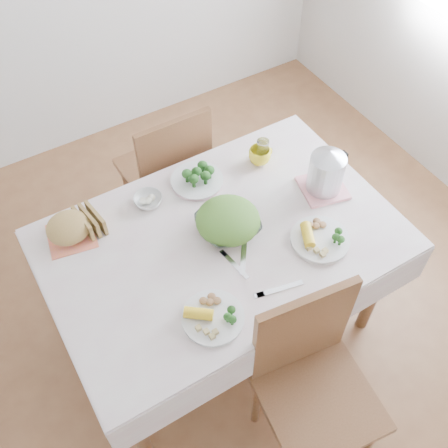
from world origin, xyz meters
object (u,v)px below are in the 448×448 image
chair_near (319,402)px  chair_far (163,169)px  dining_table (223,286)px  salad_bowl (228,225)px  yellow_mug (260,156)px  dinner_plate_left (213,318)px  dinner_plate_right (320,240)px  electric_kettle (326,171)px

chair_near → chair_far: bearing=95.1°
dining_table → chair_far: (0.08, 0.78, 0.09)m
salad_bowl → chair_far: bearing=87.3°
salad_bowl → yellow_mug: yellow_mug is taller
dining_table → salad_bowl: 0.42m
dinner_plate_left → dining_table: bearing=53.8°
chair_near → salad_bowl: bearing=95.6°
salad_bowl → yellow_mug: 0.44m
dinner_plate_right → yellow_mug: bearing=85.3°
chair_near → electric_kettle: (0.52, 0.72, 0.42)m
dinner_plate_left → electric_kettle: (0.77, 0.32, 0.11)m
salad_bowl → electric_kettle: 0.51m
dining_table → chair_near: 0.72m
yellow_mug → electric_kettle: bearing=-62.9°
dining_table → dinner_plate_left: size_ratio=5.76×
chair_near → dinner_plate_right: (0.32, 0.49, 0.31)m
salad_bowl → dinner_plate_right: size_ratio=1.02×
dinner_plate_right → yellow_mug: 0.54m
chair_far → salad_bowl: size_ratio=3.62×
chair_far → electric_kettle: electric_kettle is taller
salad_bowl → electric_kettle: electric_kettle is taller
dining_table → chair_far: size_ratio=1.49×
dinner_plate_left → chair_far: bearing=74.2°
chair_far → electric_kettle: bearing=120.4°
chair_far → electric_kettle: (0.46, -0.78, 0.42)m
chair_near → dinner_plate_left: 0.56m
dinner_plate_right → chair_near: bearing=-123.8°
salad_bowl → dinner_plate_right: 0.40m
dinner_plate_left → dinner_plate_right: bearing=8.6°
chair_far → yellow_mug: bearing=122.6°
yellow_mug → chair_far: bearing=123.1°
chair_far → dinner_plate_left: (-0.31, -1.10, 0.31)m
dinner_plate_right → yellow_mug: yellow_mug is taller
yellow_mug → salad_bowl: bearing=-141.3°
dining_table → dinner_plate_right: (0.34, -0.23, 0.40)m
salad_bowl → dinner_plate_left: 0.44m
dining_table → dinner_plate_right: dinner_plate_right is taller
yellow_mug → dinner_plate_right: bearing=-94.7°
dining_table → dinner_plate_left: (-0.23, -0.32, 0.40)m
dining_table → salad_bowl: bearing=29.9°
dining_table → yellow_mug: size_ratio=13.16×
chair_near → salad_bowl: chair_near is taller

